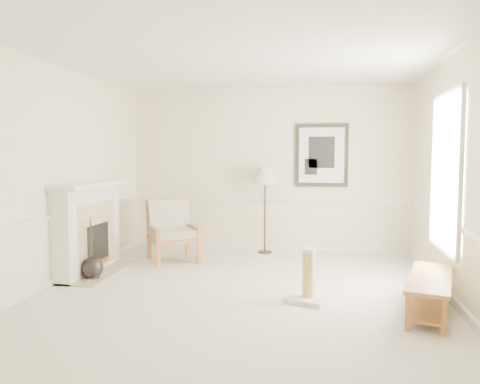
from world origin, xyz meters
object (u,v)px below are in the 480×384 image
(floor_vase, at_px, (92,268))
(bench, at_px, (430,288))
(scratching_post, at_px, (308,285))
(armchair, at_px, (172,228))
(floor_lamp, at_px, (265,178))

(floor_vase, relative_size, bench, 0.59)
(scratching_post, bearing_deg, floor_vase, 172.17)
(armchair, distance_m, floor_lamp, 1.81)
(floor_vase, relative_size, armchair, 0.82)
(floor_vase, xyz_separation_m, bench, (4.24, -0.58, 0.11))
(bench, bearing_deg, armchair, 151.13)
(bench, height_order, scratching_post, scratching_post)
(floor_vase, relative_size, scratching_post, 1.39)
(armchair, bearing_deg, scratching_post, -71.36)
(armchair, distance_m, scratching_post, 2.91)
(floor_vase, distance_m, bench, 4.29)
(armchair, height_order, scratching_post, armchair)
(armchair, xyz_separation_m, bench, (3.58, -1.97, -0.26))
(floor_lamp, bearing_deg, bench, -52.15)
(floor_lamp, relative_size, scratching_post, 2.40)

